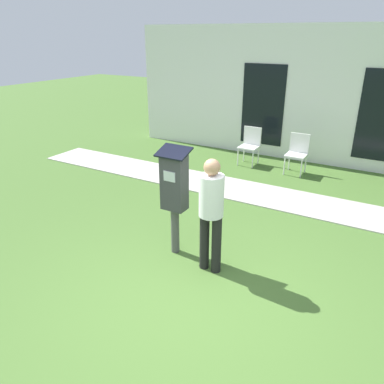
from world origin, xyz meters
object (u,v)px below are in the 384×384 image
(person_standing, at_px, (211,208))
(outdoor_chair_left, at_px, (250,143))
(parking_meter, at_px, (174,188))
(outdoor_chair_middle, at_px, (298,150))

(person_standing, distance_m, outdoor_chair_left, 4.69)
(outdoor_chair_left, bearing_deg, parking_meter, -85.78)
(parking_meter, bearing_deg, outdoor_chair_left, 97.63)
(outdoor_chair_left, bearing_deg, outdoor_chair_middle, -7.03)
(parking_meter, bearing_deg, person_standing, -13.00)
(outdoor_chair_left, xyz_separation_m, outdoor_chair_middle, (1.17, -0.07, 0.00))
(outdoor_chair_middle, bearing_deg, person_standing, -80.09)
(outdoor_chair_left, height_order, outdoor_chair_middle, same)
(parking_meter, relative_size, outdoor_chair_left, 1.77)
(parking_meter, bearing_deg, outdoor_chair_middle, 82.15)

